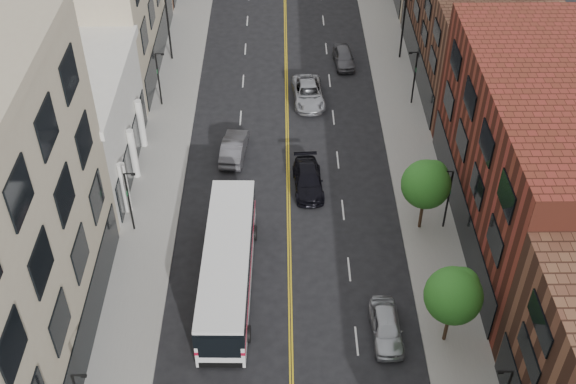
{
  "coord_description": "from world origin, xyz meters",
  "views": [
    {
      "loc": [
        -0.47,
        -13.54,
        35.25
      ],
      "look_at": [
        -0.09,
        22.17,
        5.0
      ],
      "focal_mm": 45.0,
      "sensor_mm": 36.0,
      "label": 1
    }
  ],
  "objects_px": {
    "car_parked_far": "(386,327)",
    "car_lane_a": "(308,180)",
    "city_bus": "(228,264)",
    "car_lane_behind": "(234,147)",
    "car_lane_c": "(344,57)",
    "car_lane_b": "(308,93)"
  },
  "relations": [
    {
      "from": "car_parked_far",
      "to": "car_lane_a",
      "type": "xyz_separation_m",
      "value": [
        -4.3,
        14.14,
        -0.01
      ]
    },
    {
      "from": "city_bus",
      "to": "car_parked_far",
      "type": "bearing_deg",
      "value": -22.01
    },
    {
      "from": "car_parked_far",
      "to": "car_lane_behind",
      "type": "height_order",
      "value": "car_lane_behind"
    },
    {
      "from": "city_bus",
      "to": "car_lane_a",
      "type": "height_order",
      "value": "city_bus"
    },
    {
      "from": "car_parked_far",
      "to": "car_lane_behind",
      "type": "xyz_separation_m",
      "value": [
        -10.1,
        18.21,
        0.05
      ]
    },
    {
      "from": "car_lane_behind",
      "to": "car_lane_a",
      "type": "xyz_separation_m",
      "value": [
        5.8,
        -4.06,
        -0.06
      ]
    },
    {
      "from": "city_bus",
      "to": "car_lane_a",
      "type": "bearing_deg",
      "value": 62.34
    },
    {
      "from": "car_lane_a",
      "to": "city_bus",
      "type": "bearing_deg",
      "value": -122.13
    },
    {
      "from": "city_bus",
      "to": "car_lane_a",
      "type": "distance_m",
      "value": 11.44
    },
    {
      "from": "car_parked_far",
      "to": "car_lane_c",
      "type": "height_order",
      "value": "car_parked_far"
    },
    {
      "from": "car_lane_behind",
      "to": "car_lane_b",
      "type": "bearing_deg",
      "value": -122.35
    },
    {
      "from": "car_lane_a",
      "to": "car_lane_b",
      "type": "bearing_deg",
      "value": 84.72
    },
    {
      "from": "city_bus",
      "to": "car_lane_b",
      "type": "bearing_deg",
      "value": 76.14
    },
    {
      "from": "city_bus",
      "to": "car_lane_behind",
      "type": "height_order",
      "value": "city_bus"
    },
    {
      "from": "car_lane_behind",
      "to": "car_lane_b",
      "type": "xyz_separation_m",
      "value": [
        6.2,
        7.96,
        -0.02
      ]
    },
    {
      "from": "car_lane_a",
      "to": "car_lane_b",
      "type": "relative_size",
      "value": 0.91
    },
    {
      "from": "city_bus",
      "to": "car_lane_c",
      "type": "xyz_separation_m",
      "value": [
        9.48,
        28.34,
        -1.24
      ]
    },
    {
      "from": "city_bus",
      "to": "car_parked_far",
      "type": "height_order",
      "value": "city_bus"
    },
    {
      "from": "city_bus",
      "to": "car_lane_c",
      "type": "bearing_deg",
      "value": 72.63
    },
    {
      "from": "car_lane_a",
      "to": "car_lane_c",
      "type": "distance_m",
      "value": 18.8
    },
    {
      "from": "car_lane_b",
      "to": "car_lane_behind",
      "type": "bearing_deg",
      "value": -131.54
    },
    {
      "from": "city_bus",
      "to": "car_lane_behind",
      "type": "distance_m",
      "value": 14.08
    }
  ]
}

